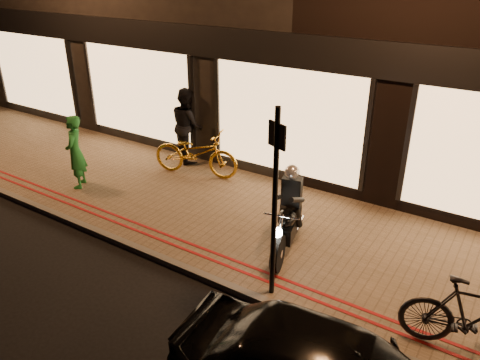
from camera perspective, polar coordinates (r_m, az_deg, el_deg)
name	(u,v)px	position (r m, az deg, el deg)	size (l,w,h in m)	color
ground	(175,270)	(8.28, -7.90, -10.82)	(90.00, 90.00, 0.00)	black
sidewalk	(239,219)	(9.58, -0.16, -4.73)	(50.00, 4.00, 0.12)	brown
kerb_stone	(177,266)	(8.28, -7.70, -10.32)	(50.00, 0.14, 0.12)	#59544C
red_kerb_lines	(195,249)	(8.56, -5.55, -8.39)	(50.00, 0.26, 0.01)	maroon
motorcycle	(288,219)	(8.27, 5.91, -4.69)	(0.72, 1.91, 1.59)	black
sign_post	(275,197)	(6.66, 4.28, -2.06)	(0.33, 0.16, 3.00)	black
bicycle_gold	(196,153)	(11.22, -5.42, 3.29)	(0.74, 2.13, 1.12)	gold
bicycle_dark	(475,318)	(6.95, 26.71, -14.79)	(0.52, 1.84, 1.11)	black
person_green	(75,152)	(11.11, -19.43, 3.23)	(0.61, 0.40, 1.68)	#1C6B29
person_dark	(187,125)	(12.00, -6.43, 6.68)	(0.92, 0.72, 1.90)	black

